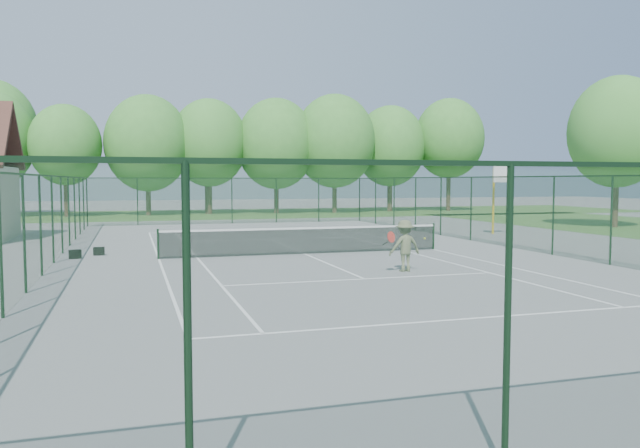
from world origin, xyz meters
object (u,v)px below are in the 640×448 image
at_px(tennis_net, 305,239).
at_px(sports_bag_a, 75,254).
at_px(basketball_goal, 499,186).
at_px(tennis_player, 405,246).

distance_m(tennis_net, sports_bag_a, 8.47).
height_order(basketball_goal, sports_bag_a, basketball_goal).
bearing_deg(tennis_player, basketball_goal, 46.21).
bearing_deg(basketball_goal, tennis_net, -155.83).
xyz_separation_m(basketball_goal, sports_bag_a, (-20.45, -4.34, -2.41)).
relative_size(tennis_net, tennis_player, 6.19).
relative_size(sports_bag_a, tennis_player, 0.23).
distance_m(tennis_net, basketball_goal, 13.36).
relative_size(tennis_net, basketball_goal, 3.04).
bearing_deg(tennis_net, tennis_player, -71.83).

